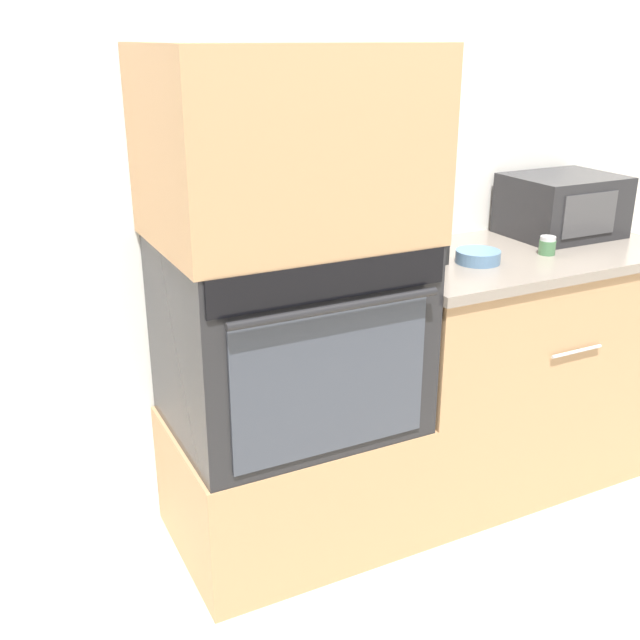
# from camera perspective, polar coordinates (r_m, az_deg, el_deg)

# --- Properties ---
(ground_plane) EXTENTS (12.00, 12.00, 0.00)m
(ground_plane) POSITION_cam_1_polar(r_m,az_deg,el_deg) (2.72, 8.50, -16.86)
(ground_plane) COLOR beige
(wall_back) EXTENTS (8.00, 0.05, 2.50)m
(wall_back) POSITION_cam_1_polar(r_m,az_deg,el_deg) (2.72, 2.16, 12.34)
(wall_back) COLOR silver
(wall_back) RESTS_ON ground_plane
(oven_cabinet_base) EXTENTS (0.78, 0.60, 0.45)m
(oven_cabinet_base) POSITION_cam_1_polar(r_m,az_deg,el_deg) (2.63, -2.24, -11.91)
(oven_cabinet_base) COLOR #A87F56
(oven_cabinet_base) RESTS_ON ground_plane
(wall_oven) EXTENTS (0.76, 0.64, 0.62)m
(wall_oven) POSITION_cam_1_polar(r_m,az_deg,el_deg) (2.38, -2.38, -1.00)
(wall_oven) COLOR black
(wall_oven) RESTS_ON oven_cabinet_base
(oven_cabinet_upper) EXTENTS (0.78, 0.60, 0.56)m
(oven_cabinet_upper) POSITION_cam_1_polar(r_m,az_deg,el_deg) (2.24, -2.65, 13.23)
(oven_cabinet_upper) COLOR #A87F56
(oven_cabinet_upper) RESTS_ON wall_oven
(counter_unit) EXTENTS (1.13, 0.63, 0.92)m
(counter_unit) POSITION_cam_1_polar(r_m,az_deg,el_deg) (2.99, 14.40, -3.32)
(counter_unit) COLOR #A87F56
(counter_unit) RESTS_ON ground_plane
(microwave) EXTENTS (0.41, 0.34, 0.23)m
(microwave) POSITION_cam_1_polar(r_m,az_deg,el_deg) (3.08, 17.96, 8.30)
(microwave) COLOR #232326
(microwave) RESTS_ON counter_unit
(knife_block) EXTENTS (0.11, 0.12, 0.25)m
(knife_block) POSITION_cam_1_polar(r_m,az_deg,el_deg) (2.58, 8.13, 6.58)
(knife_block) COLOR black
(knife_block) RESTS_ON counter_unit
(bowl) EXTENTS (0.15, 0.15, 0.04)m
(bowl) POSITION_cam_1_polar(r_m,az_deg,el_deg) (2.63, 11.94, 4.76)
(bowl) COLOR #517599
(bowl) RESTS_ON counter_unit
(condiment_jar_near) EXTENTS (0.06, 0.06, 0.07)m
(condiment_jar_near) POSITION_cam_1_polar(r_m,az_deg,el_deg) (2.80, 16.93, 5.44)
(condiment_jar_near) COLOR #427047
(condiment_jar_near) RESTS_ON counter_unit
(condiment_jar_mid) EXTENTS (0.06, 0.06, 0.10)m
(condiment_jar_mid) POSITION_cam_1_polar(r_m,az_deg,el_deg) (2.84, 7.83, 6.76)
(condiment_jar_mid) COLOR silver
(condiment_jar_mid) RESTS_ON counter_unit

